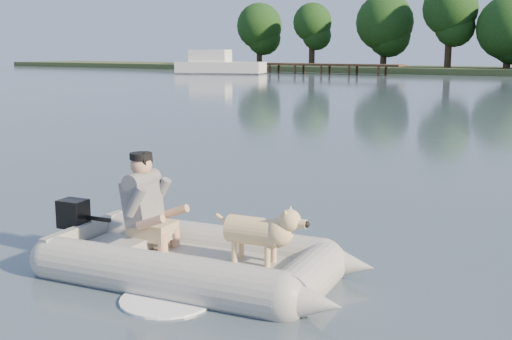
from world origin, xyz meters
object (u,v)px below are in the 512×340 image
Objects in this scene: man at (144,199)px; dock at (317,69)px; dinghy at (197,223)px; cabin_cruiser at (221,62)px; dog at (254,236)px.

dock is at bearing 107.35° from man.
dinghy is 58.32m from cabin_cruiser.
dock is at bearing 107.97° from dinghy.
dinghy is at bearing -62.86° from dock.
dinghy is 5.01× the size of dog.
dock is 58.96m from dog.
cabin_cruiser is at bearing 117.93° from dog.
dinghy is 0.71m from man.
cabin_cruiser is (-34.02, 46.92, 0.43)m from man.
dock reaches higher than dog.
man is at bearing -63.49° from dock.
dinghy is (26.83, -52.34, 0.06)m from dock.
dinghy reaches higher than dock.
man is 0.12× the size of cabin_cruiser.
dog is at bearing -62.26° from dock.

